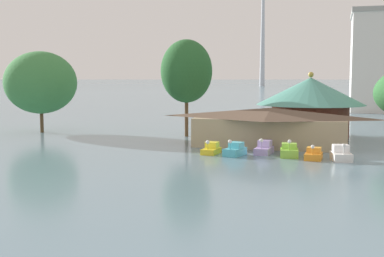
# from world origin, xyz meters

# --- Properties ---
(pedal_boat_yellow) EXTENTS (1.64, 2.65, 1.51)m
(pedal_boat_yellow) POSITION_xyz_m (8.79, 28.94, 0.47)
(pedal_boat_yellow) COLOR yellow
(pedal_boat_yellow) RESTS_ON ground
(pedal_boat_cyan) EXTENTS (2.06, 2.86, 1.70)m
(pedal_boat_cyan) POSITION_xyz_m (11.32, 28.40, 0.54)
(pedal_boat_cyan) COLOR #4CB7CC
(pedal_boat_cyan) RESTS_ON ground
(pedal_boat_lavender) EXTENTS (1.70, 3.11, 1.68)m
(pedal_boat_lavender) POSITION_xyz_m (13.88, 30.50, 0.53)
(pedal_boat_lavender) COLOR #B299D8
(pedal_boat_lavender) RESTS_ON ground
(pedal_boat_lime) EXTENTS (1.94, 2.65, 1.81)m
(pedal_boat_lime) POSITION_xyz_m (16.49, 29.12, 0.54)
(pedal_boat_lime) COLOR #8CCC3F
(pedal_boat_lime) RESTS_ON ground
(pedal_boat_orange) EXTENTS (1.64, 2.55, 1.51)m
(pedal_boat_orange) POSITION_xyz_m (18.84, 28.23, 0.45)
(pedal_boat_orange) COLOR orange
(pedal_boat_orange) RESTS_ON ground
(pedal_boat_white) EXTENTS (2.13, 2.76, 1.72)m
(pedal_boat_white) POSITION_xyz_m (21.30, 28.21, 0.58)
(pedal_boat_white) COLOR white
(pedal_boat_white) RESTS_ON ground
(boathouse) EXTENTS (17.72, 7.86, 4.27)m
(boathouse) POSITION_xyz_m (13.75, 36.28, 2.23)
(boathouse) COLOR tan
(boathouse) RESTS_ON ground
(green_roof_pavilion) EXTENTS (13.70, 13.70, 8.28)m
(green_roof_pavilion) POSITION_xyz_m (17.51, 46.29, 4.44)
(green_roof_pavilion) COLOR brown
(green_roof_pavilion) RESTS_ON ground
(shoreline_tree_tall_left) EXTENTS (9.80, 9.80, 11.12)m
(shoreline_tree_tall_left) POSITION_xyz_m (-18.32, 41.44, 6.86)
(shoreline_tree_tall_left) COLOR brown
(shoreline_tree_tall_left) RESTS_ON ground
(shoreline_tree_mid) EXTENTS (6.58, 6.58, 12.39)m
(shoreline_tree_mid) POSITION_xyz_m (2.22, 42.40, 8.36)
(shoreline_tree_mid) COLOR brown
(shoreline_tree_mid) RESTS_ON ground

